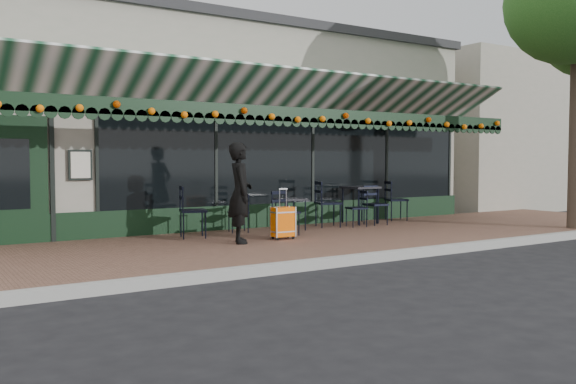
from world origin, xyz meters
TOP-DOWN VIEW (x-y plane):
  - ground at (0.00, 0.00)m, footprint 80.00×80.00m
  - sidewalk at (0.00, 2.00)m, footprint 18.00×4.00m
  - curb at (0.00, -0.08)m, footprint 18.00×0.16m
  - restaurant_building at (0.00, 7.84)m, footprint 12.00×9.60m
  - neighbor_building_right at (13.00, 8.00)m, footprint 12.00×8.00m
  - woman at (-1.48, 2.03)m, footprint 0.62×0.74m
  - suitcase at (-0.59, 2.05)m, footprint 0.40×0.23m
  - cafe_table_a at (2.39, 3.48)m, footprint 0.68×0.68m
  - cafe_table_b at (0.30, 3.19)m, footprint 0.53×0.53m
  - chair_a_left at (1.85, 2.95)m, footprint 0.47×0.47m
  - chair_a_right at (3.55, 3.55)m, footprint 0.62×0.62m
  - chair_a_front at (2.46, 3.03)m, footprint 0.45×0.45m
  - chair_b_left at (-0.77, 3.44)m, footprint 0.48×0.48m
  - chair_b_right at (1.31, 3.26)m, footprint 0.63×0.63m
  - chair_b_front at (-0.26, 2.48)m, footprint 0.52×0.52m
  - chair_solo at (-1.88, 3.12)m, footprint 0.61×0.61m

SIDE VIEW (x-z plane):
  - ground at x=0.00m, z-range 0.00..0.00m
  - sidewalk at x=0.00m, z-range 0.00..0.15m
  - curb at x=0.00m, z-range 0.00..0.15m
  - suitcase at x=-0.59m, z-range 0.00..0.91m
  - chair_b_left at x=-0.77m, z-range 0.15..0.93m
  - chair_a_left at x=1.85m, z-range 0.15..0.94m
  - chair_b_front at x=-0.26m, z-range 0.15..1.01m
  - chair_a_front at x=2.46m, z-range 0.15..1.04m
  - chair_a_right at x=3.55m, z-range 0.15..1.11m
  - chair_solo at x=-1.88m, z-range 0.15..1.13m
  - chair_b_right at x=1.31m, z-range 0.15..1.16m
  - cafe_table_b at x=0.30m, z-range 0.41..1.06m
  - cafe_table_a at x=2.39m, z-range 0.49..1.33m
  - woman at x=-1.48m, z-range 0.15..1.89m
  - restaurant_building at x=0.00m, z-range 0.02..4.52m
  - neighbor_building_right at x=13.00m, z-range 0.00..4.80m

